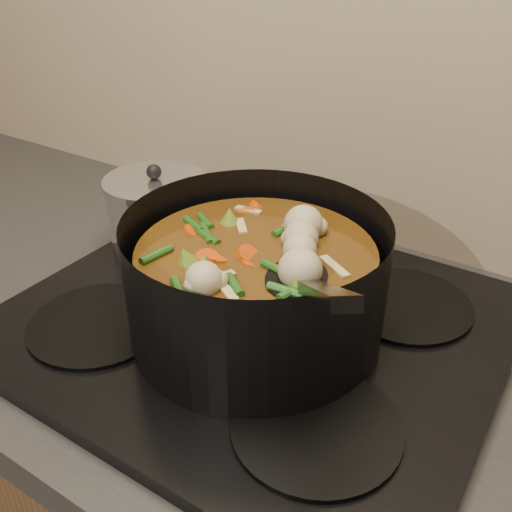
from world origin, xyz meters
The scene contains 3 objects.
stovetop centered at (0.00, 1.93, 0.92)m, with size 0.62×0.54×0.03m.
stockpot centered at (0.02, 1.90, 1.00)m, with size 0.42×0.42×0.23m.
saucepan centered at (-0.24, 2.02, 0.99)m, with size 0.16×0.16×0.13m.
Camera 1 is at (0.34, 1.42, 1.39)m, focal length 40.00 mm.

